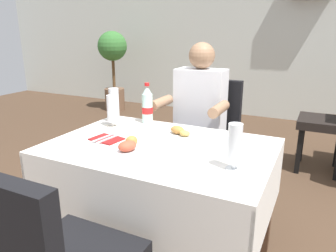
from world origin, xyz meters
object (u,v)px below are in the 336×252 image
object	(u,v)px
plate_near_camera	(131,147)
beer_glass_left	(114,105)
beer_glass_right	(235,147)
background_chair_left	(334,117)
cola_bottle_primary	(147,106)
seated_diner_far	(197,118)
beer_glass_middle	(112,110)
potted_plant_corner	(113,61)
plate_far_diner	(180,134)
main_dining_table	(160,173)
napkin_cutlery_set	(107,139)
chair_far_diner_seat	(208,135)

from	to	relation	value
plate_near_camera	beer_glass_left	world-z (taller)	beer_glass_left
beer_glass_right	background_chair_left	size ratio (longest dim) A/B	0.22
cola_bottle_primary	seated_diner_far	bearing A→B (deg)	57.80
seated_diner_far	beer_glass_right	xyz separation A→B (m)	(0.49, -0.84, 0.14)
beer_glass_middle	background_chair_left	world-z (taller)	background_chair_left
seated_diner_far	beer_glass_right	world-z (taller)	seated_diner_far
plate_near_camera	cola_bottle_primary	xyz separation A→B (m)	(-0.19, 0.50, 0.10)
cola_bottle_primary	plate_near_camera	bearing A→B (deg)	-69.52
plate_near_camera	potted_plant_corner	bearing A→B (deg)	126.80
plate_near_camera	seated_diner_far	bearing A→B (deg)	87.53
plate_near_camera	plate_far_diner	size ratio (longest dim) A/B	0.97
beer_glass_middle	potted_plant_corner	bearing A→B (deg)	125.45
plate_near_camera	cola_bottle_primary	bearing A→B (deg)	110.48
beer_glass_right	potted_plant_corner	bearing A→B (deg)	132.56
main_dining_table	beer_glass_left	world-z (taller)	beer_glass_left
beer_glass_middle	background_chair_left	xyz separation A→B (m)	(1.32, 1.67, -0.30)
beer_glass_right	background_chair_left	world-z (taller)	background_chair_left
beer_glass_left	potted_plant_corner	world-z (taller)	potted_plant_corner
cola_bottle_primary	napkin_cutlery_set	xyz separation A→B (m)	(-0.04, -0.40, -0.11)
main_dining_table	plate_far_diner	xyz separation A→B (m)	(0.05, 0.17, 0.19)
beer_glass_middle	potted_plant_corner	distance (m)	3.51
chair_far_diner_seat	background_chair_left	world-z (taller)	same
seated_diner_far	beer_glass_middle	xyz separation A→B (m)	(-0.38, -0.53, 0.14)
chair_far_diner_seat	beer_glass_right	size ratio (longest dim) A/B	4.54
plate_near_camera	cola_bottle_primary	distance (m)	0.54
beer_glass_left	background_chair_left	xyz separation A→B (m)	(1.37, 1.58, -0.31)
plate_far_diner	beer_glass_middle	distance (m)	0.49
beer_glass_right	napkin_cutlery_set	xyz separation A→B (m)	(-0.75, 0.08, -0.10)
beer_glass_left	napkin_cutlery_set	bearing A→B (deg)	-62.24
napkin_cutlery_set	beer_glass_right	bearing A→B (deg)	-6.14
seated_diner_far	beer_glass_left	size ratio (longest dim) A/B	5.41
potted_plant_corner	napkin_cutlery_set	bearing A→B (deg)	-55.08
beer_glass_middle	beer_glass_left	bearing A→B (deg)	118.17
chair_far_diner_seat	background_chair_left	distance (m)	1.37
beer_glass_middle	napkin_cutlery_set	bearing A→B (deg)	-62.41
chair_far_diner_seat	potted_plant_corner	size ratio (longest dim) A/B	0.73
main_dining_table	seated_diner_far	size ratio (longest dim) A/B	0.95
beer_glass_middle	cola_bottle_primary	distance (m)	0.24
beer_glass_left	cola_bottle_primary	size ratio (longest dim) A/B	0.86
main_dining_table	background_chair_left	bearing A→B (deg)	64.09
plate_far_diner	potted_plant_corner	bearing A→B (deg)	131.32
plate_near_camera	potted_plant_corner	size ratio (longest dim) A/B	0.17
chair_far_diner_seat	main_dining_table	bearing A→B (deg)	-90.00
beer_glass_right	potted_plant_corner	size ratio (longest dim) A/B	0.16
seated_diner_far	beer_glass_middle	size ratio (longest dim) A/B	6.09
seated_diner_far	beer_glass_middle	distance (m)	0.67
background_chair_left	potted_plant_corner	bearing A→B (deg)	160.53
beer_glass_left	cola_bottle_primary	distance (m)	0.22
plate_near_camera	beer_glass_right	size ratio (longest dim) A/B	1.03
beer_glass_left	napkin_cutlery_set	xyz separation A→B (m)	(0.17, -0.32, -0.11)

